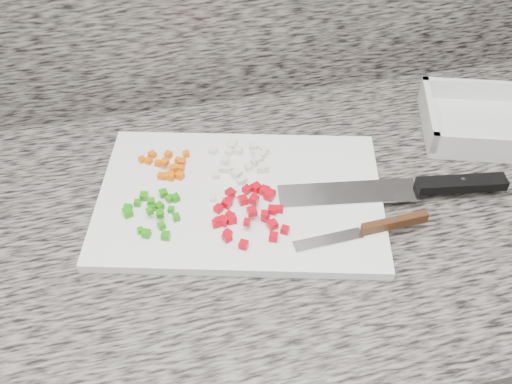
# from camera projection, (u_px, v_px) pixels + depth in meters

# --- Properties ---
(cabinet) EXTENTS (3.92, 0.62, 0.86)m
(cabinet) POSITION_uv_depth(u_px,v_px,m) (209.00, 376.00, 1.17)
(cabinet) COLOR silver
(cabinet) RESTS_ON ground
(countertop) EXTENTS (3.96, 0.64, 0.04)m
(countertop) POSITION_uv_depth(u_px,v_px,m) (191.00, 234.00, 0.85)
(countertop) COLOR #6A655D
(countertop) RESTS_ON cabinet
(cutting_board) EXTENTS (0.49, 0.38, 0.01)m
(cutting_board) POSITION_uv_depth(u_px,v_px,m) (240.00, 197.00, 0.87)
(cutting_board) COLOR white
(cutting_board) RESTS_ON countertop
(carrot_pile) EXTENTS (0.08, 0.07, 0.02)m
(carrot_pile) POSITION_uv_depth(u_px,v_px,m) (169.00, 166.00, 0.90)
(carrot_pile) COLOR #E45D04
(carrot_pile) RESTS_ON cutting_board
(onion_pile) EXTENTS (0.10, 0.11, 0.02)m
(onion_pile) POSITION_uv_depth(u_px,v_px,m) (244.00, 160.00, 0.91)
(onion_pile) COLOR silver
(onion_pile) RESTS_ON cutting_board
(green_pepper_pile) EXTENTS (0.09, 0.10, 0.02)m
(green_pepper_pile) POSITION_uv_depth(u_px,v_px,m) (153.00, 210.00, 0.83)
(green_pepper_pile) COLOR #20860C
(green_pepper_pile) RESTS_ON cutting_board
(red_pepper_pile) EXTENTS (0.11, 0.12, 0.02)m
(red_pepper_pile) POSITION_uv_depth(u_px,v_px,m) (249.00, 210.00, 0.83)
(red_pepper_pile) COLOR #C30212
(red_pepper_pile) RESTS_ON cutting_board
(garlic_pile) EXTENTS (0.05, 0.03, 0.01)m
(garlic_pile) POSITION_uv_depth(u_px,v_px,m) (226.00, 196.00, 0.85)
(garlic_pile) COLOR #F7E6BF
(garlic_pile) RESTS_ON cutting_board
(chef_knife) EXTENTS (0.35, 0.09, 0.02)m
(chef_knife) POSITION_uv_depth(u_px,v_px,m) (423.00, 187.00, 0.87)
(chef_knife) COLOR silver
(chef_knife) RESTS_ON cutting_board
(paring_knife) EXTENTS (0.20, 0.02, 0.02)m
(paring_knife) POSITION_uv_depth(u_px,v_px,m) (378.00, 227.00, 0.81)
(paring_knife) COLOR silver
(paring_knife) RESTS_ON cutting_board
(tray) EXTENTS (0.27, 0.23, 0.05)m
(tray) POSITION_uv_depth(u_px,v_px,m) (492.00, 123.00, 0.98)
(tray) COLOR silver
(tray) RESTS_ON countertop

